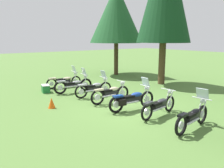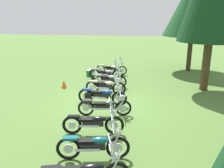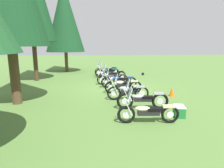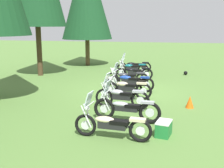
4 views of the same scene
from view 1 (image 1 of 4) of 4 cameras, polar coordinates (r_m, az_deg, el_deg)
ground_plane at (r=10.46m, az=4.87°, el=-6.08°), size 80.00×80.00×0.00m
motorcycle_0 at (r=14.94m, az=-11.57°, el=0.88°), size 0.75×2.29×1.34m
motorcycle_1 at (r=13.49m, az=-9.34°, el=-0.14°), size 0.73×2.33×1.39m
motorcycle_2 at (r=12.43m, az=-4.41°, el=-0.91°), size 0.75×2.19×1.37m
motorcycle_3 at (r=11.28m, az=-0.29°, el=-2.27°), size 0.62×2.22×1.03m
motorcycle_4 at (r=10.18m, az=4.91°, el=-3.71°), size 0.66×2.41×1.38m
motorcycle_5 at (r=9.60m, az=11.53°, el=-5.09°), size 0.72×2.28×1.00m
motorcycle_6 at (r=8.56m, az=19.25°, el=-7.52°), size 0.72×2.22×1.36m
pine_tree_0 at (r=19.62m, az=1.05°, el=16.84°), size 4.35×4.35×7.29m
picnic_cooler at (r=13.93m, az=-15.98°, el=-1.08°), size 0.66×0.50×0.45m
traffic_cone at (r=10.81m, az=-14.60°, el=-4.51°), size 0.32×0.32×0.48m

